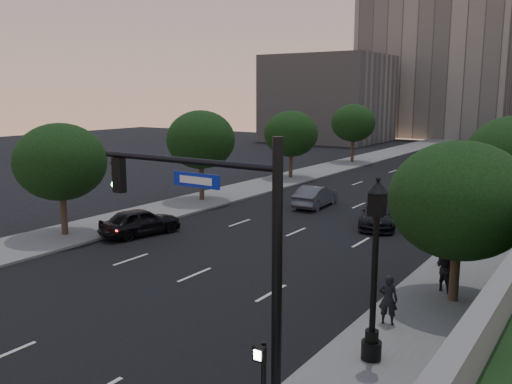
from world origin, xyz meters
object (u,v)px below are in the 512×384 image
Objects in this scene: sedan_far_right at (472,177)px; pedestrian_c at (443,248)px; pedestrian_b at (446,268)px; street_lamp at (374,279)px; sedan_near_right at (380,214)px; traffic_signal_mast at (237,276)px; sedan_near_left at (141,222)px; sedan_far_left at (428,154)px; sedan_mid_left at (316,196)px; pedestrian_a at (388,299)px.

sedan_far_right is 2.47× the size of pedestrian_c.
sedan_far_right is 2.00× the size of pedestrian_b.
sedan_near_right is at bearing 110.41° from street_lamp.
traffic_signal_mast is 14.99m from pedestrian_c.
sedan_far_left is at bearing -80.32° from sedan_near_left.
sedan_mid_left is 17.78m from sedan_far_right.
sedan_near_left is at bearing -27.01° from pedestrian_a.
pedestrian_b is (13.38, -42.88, 0.32)m from sedan_far_left.
sedan_far_left is (3.41, 43.14, -0.00)m from sedan_near_left.
sedan_mid_left is 20.06m from pedestrian_a.
sedan_near_left is 1.00× the size of sedan_mid_left.
pedestrian_c is at bearing -63.85° from sedan_near_right.
pedestrian_a is 4.40m from pedestrian_b.
pedestrian_b reaches higher than sedan_far_right.
sedan_mid_left is 17.23m from pedestrian_b.
traffic_signal_mast is 1.25× the size of street_lamp.
traffic_signal_mast is at bearing 157.24° from sedan_near_left.
traffic_signal_mast is 4.83m from street_lamp.
pedestrian_c is at bearing 86.26° from traffic_signal_mast.
street_lamp is at bearing 69.09° from traffic_signal_mast.
sedan_mid_left is 2.99× the size of pedestrian_c.
sedan_mid_left is at bearing -108.84° from sedan_far_right.
sedan_mid_left is 2.64× the size of pedestrian_a.
traffic_signal_mast reaches higher than pedestrian_a.
traffic_signal_mast is 11.85m from pedestrian_b.
traffic_signal_mast is at bearing 67.77° from pedestrian_a.
pedestrian_a is at bearing 59.16° from pedestrian_c.
sedan_far_left is at bearing -46.66° from pedestrian_b.
traffic_signal_mast is 1.52× the size of sedan_near_left.
sedan_far_left is at bearing -87.78° from pedestrian_a.
sedan_far_left reaches higher than sedan_mid_left.
sedan_far_left is at bearing 86.19° from sedan_near_right.
sedan_mid_left is 30.74m from sedan_far_left.
sedan_far_left is (-1.18, 30.72, 0.02)m from sedan_mid_left.
sedan_far_right is at bearing 98.01° from street_lamp.
pedestrian_c is at bearing -101.02° from pedestrian_a.
sedan_near_right is at bearing -29.60° from pedestrian_b.
street_lamp is (1.68, 4.40, -1.04)m from traffic_signal_mast.
pedestrian_b reaches higher than sedan_near_left.
traffic_signal_mast reaches higher than pedestrian_c.
sedan_far_left is at bearing -91.59° from sedan_mid_left.
sedan_near_right is (-4.37, 20.68, -2.93)m from traffic_signal_mast.
pedestrian_c is (12.36, -39.58, 0.14)m from sedan_far_left.
pedestrian_b is at bearing -113.06° from pedestrian_a.
pedestrian_b is (12.20, -12.17, 0.34)m from sedan_mid_left.
sedan_far_right is at bearing -112.90° from pedestrian_c.
pedestrian_a is 7.64m from pedestrian_c.
traffic_signal_mast is 3.99× the size of pedestrian_a.
street_lamp is 0.99× the size of sedan_far_left.
sedan_far_right is (6.90, 16.38, -0.11)m from sedan_mid_left.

